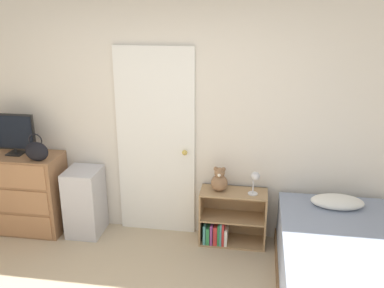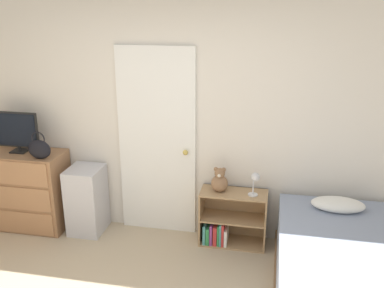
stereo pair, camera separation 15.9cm
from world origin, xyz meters
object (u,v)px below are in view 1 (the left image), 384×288
handbag (37,151)px  bookshelf (227,221)px  dresser (19,192)px  teddy_bear (219,181)px  tv (13,133)px  storage_bin (85,202)px  desk_lamp (255,179)px  bed (346,275)px

handbag → bookshelf: (1.96, 0.21, -0.76)m
dresser → teddy_bear: size_ratio=3.79×
tv → teddy_bear: (2.20, 0.04, -0.41)m
tv → bookshelf: size_ratio=0.70×
dresser → bookshelf: bearing=1.9°
dresser → handbag: bearing=-20.6°
dresser → storage_bin: bearing=1.8°
bookshelf → teddy_bear: 0.47m
tv → desk_lamp: size_ratio=1.93×
handbag → storage_bin: 0.76m
bookshelf → teddy_bear: size_ratio=2.61×
dresser → storage_bin: size_ratio=1.34×
tv → dresser: bearing=-123.2°
desk_lamp → storage_bin: bearing=-179.8°
tv → teddy_bear: tv is taller
storage_bin → handbag: bearing=-158.9°
handbag → desk_lamp: bearing=4.2°
tv → storage_bin: size_ratio=0.65×
storage_bin → bed: bearing=-16.5°
dresser → bed: 3.46m
storage_bin → bookshelf: storage_bin is taller
bookshelf → teddy_bear: teddy_bear is taller
bed → tv: bearing=166.9°
bookshelf → desk_lamp: size_ratio=2.74×
storage_bin → desk_lamp: desk_lamp is taller
dresser → tv: tv is taller
dresser → bookshelf: 2.32m
bookshelf → bed: bearing=-38.0°
teddy_bear → desk_lamp: teddy_bear is taller
storage_bin → desk_lamp: size_ratio=2.96×
storage_bin → teddy_bear: 1.50m
tv → storage_bin: tv is taller
dresser → desk_lamp: 2.60m
tv → teddy_bear: size_ratio=1.84×
tv → desk_lamp: bearing=0.1°
storage_bin → teddy_bear: size_ratio=2.83×
bookshelf → desk_lamp: 0.59m
dresser → bed: bearing=-12.6°
dresser → handbag: handbag is taller
bed → bookshelf: bearing=142.0°
handbag → storage_bin: bearing=21.1°
tv → handbag: bearing=-25.5°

